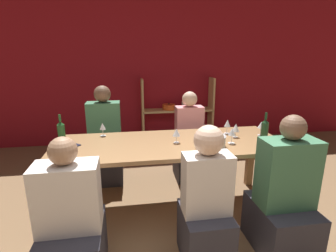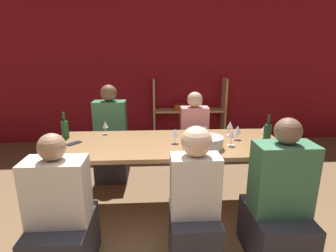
{
  "view_description": "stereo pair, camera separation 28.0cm",
  "coord_description": "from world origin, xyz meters",
  "px_view_note": "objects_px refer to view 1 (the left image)",
  "views": [
    {
      "loc": [
        -0.28,
        -1.16,
        1.67
      ],
      "look_at": [
        0.15,
        1.51,
        0.92
      ],
      "focal_mm": 28.0,
      "sensor_mm": 36.0,
      "label": 1
    },
    {
      "loc": [
        -0.0,
        -1.19,
        1.67
      ],
      "look_at": [
        0.15,
        1.51,
        0.92
      ],
      "focal_mm": 28.0,
      "sensor_mm": 36.0,
      "label": 2
    }
  ],
  "objects_px": {
    "wine_glass_white_f": "(227,124)",
    "person_near_a": "(206,213)",
    "person_near_c": "(72,231)",
    "wine_glass_white_e": "(205,129)",
    "dining_table": "(170,150)",
    "person_far_b": "(189,146)",
    "person_far_a": "(106,147)",
    "mixing_bowl": "(210,140)",
    "wine_bottle_dark": "(61,131)",
    "wine_glass_white_d": "(261,125)",
    "wine_glass_white_a": "(236,128)",
    "person_near_b": "(283,204)",
    "wine_glass_white_g": "(232,133)",
    "wine_glass_white_c": "(103,127)",
    "wine_glass_white_b": "(176,133)",
    "wine_bottle_green": "(265,129)",
    "shelf_unit": "(178,121)",
    "cell_phone": "(73,147)"
  },
  "relations": [
    {
      "from": "wine_glass_white_f",
      "to": "person_near_a",
      "type": "xyz_separation_m",
      "value": [
        -0.55,
        -1.0,
        -0.45
      ]
    },
    {
      "from": "person_near_a",
      "to": "person_near_c",
      "type": "relative_size",
      "value": 1.03
    },
    {
      "from": "wine_glass_white_e",
      "to": "dining_table",
      "type": "bearing_deg",
      "value": -168.72
    },
    {
      "from": "person_far_b",
      "to": "person_far_a",
      "type": "bearing_deg",
      "value": -5.47
    },
    {
      "from": "mixing_bowl",
      "to": "wine_bottle_dark",
      "type": "relative_size",
      "value": 1.09
    },
    {
      "from": "wine_glass_white_d",
      "to": "wine_glass_white_a",
      "type": "bearing_deg",
      "value": -176.17
    },
    {
      "from": "wine_glass_white_e",
      "to": "person_near_b",
      "type": "distance_m",
      "value": 1.06
    },
    {
      "from": "dining_table",
      "to": "wine_glass_white_g",
      "type": "height_order",
      "value": "wine_glass_white_g"
    },
    {
      "from": "person_far_a",
      "to": "person_far_b",
      "type": "bearing_deg",
      "value": 174.53
    },
    {
      "from": "wine_glass_white_d",
      "to": "wine_glass_white_g",
      "type": "xyz_separation_m",
      "value": [
        -0.43,
        -0.21,
        -0.0
      ]
    },
    {
      "from": "wine_glass_white_c",
      "to": "wine_glass_white_d",
      "type": "height_order",
      "value": "wine_glass_white_d"
    },
    {
      "from": "wine_glass_white_b",
      "to": "person_near_c",
      "type": "bearing_deg",
      "value": -139.97
    },
    {
      "from": "mixing_bowl",
      "to": "wine_glass_white_a",
      "type": "height_order",
      "value": "wine_glass_white_a"
    },
    {
      "from": "wine_glass_white_g",
      "to": "wine_bottle_green",
      "type": "bearing_deg",
      "value": 8.81
    },
    {
      "from": "wine_glass_white_c",
      "to": "wine_glass_white_a",
      "type": "bearing_deg",
      "value": -11.15
    },
    {
      "from": "person_near_c",
      "to": "wine_bottle_green",
      "type": "bearing_deg",
      "value": 21.35
    },
    {
      "from": "wine_glass_white_d",
      "to": "shelf_unit",
      "type": "bearing_deg",
      "value": 103.52
    },
    {
      "from": "person_near_a",
      "to": "wine_glass_white_g",
      "type": "bearing_deg",
      "value": 55.06
    },
    {
      "from": "person_near_c",
      "to": "wine_glass_white_b",
      "type": "bearing_deg",
      "value": 40.03
    },
    {
      "from": "dining_table",
      "to": "person_near_b",
      "type": "distance_m",
      "value": 1.18
    },
    {
      "from": "dining_table",
      "to": "person_near_b",
      "type": "xyz_separation_m",
      "value": [
        0.85,
        -0.77,
        -0.25
      ]
    },
    {
      "from": "wine_glass_white_d",
      "to": "wine_glass_white_g",
      "type": "relative_size",
      "value": 0.99
    },
    {
      "from": "wine_glass_white_a",
      "to": "wine_bottle_green",
      "type": "bearing_deg",
      "value": -25.05
    },
    {
      "from": "wine_bottle_green",
      "to": "shelf_unit",
      "type": "bearing_deg",
      "value": 101.76
    },
    {
      "from": "wine_bottle_green",
      "to": "cell_phone",
      "type": "relative_size",
      "value": 1.87
    },
    {
      "from": "shelf_unit",
      "to": "wine_glass_white_b",
      "type": "relative_size",
      "value": 8.85
    },
    {
      "from": "person_far_a",
      "to": "wine_glass_white_f",
      "type": "bearing_deg",
      "value": 156.38
    },
    {
      "from": "wine_glass_white_b",
      "to": "person_near_c",
      "type": "distance_m",
      "value": 1.31
    },
    {
      "from": "mixing_bowl",
      "to": "wine_glass_white_f",
      "type": "distance_m",
      "value": 0.51
    },
    {
      "from": "wine_glass_white_d",
      "to": "wine_glass_white_f",
      "type": "height_order",
      "value": "wine_glass_white_f"
    },
    {
      "from": "person_near_a",
      "to": "wine_glass_white_f",
      "type": "bearing_deg",
      "value": 61.26
    },
    {
      "from": "wine_glass_white_a",
      "to": "cell_phone",
      "type": "distance_m",
      "value": 1.73
    },
    {
      "from": "wine_glass_white_f",
      "to": "person_near_c",
      "type": "height_order",
      "value": "person_near_c"
    },
    {
      "from": "person_near_c",
      "to": "wine_glass_white_e",
      "type": "bearing_deg",
      "value": 35.0
    },
    {
      "from": "wine_glass_white_d",
      "to": "wine_glass_white_e",
      "type": "bearing_deg",
      "value": 179.47
    },
    {
      "from": "cell_phone",
      "to": "person_near_c",
      "type": "height_order",
      "value": "person_near_c"
    },
    {
      "from": "shelf_unit",
      "to": "wine_glass_white_g",
      "type": "bearing_deg",
      "value": -88.0
    },
    {
      "from": "person_far_a",
      "to": "person_near_b",
      "type": "relative_size",
      "value": 1.06
    },
    {
      "from": "shelf_unit",
      "to": "wine_glass_white_f",
      "type": "xyz_separation_m",
      "value": [
        0.17,
        -2.02,
        0.48
      ]
    },
    {
      "from": "wine_glass_white_b",
      "to": "wine_glass_white_c",
      "type": "bearing_deg",
      "value": 154.7
    },
    {
      "from": "wine_glass_white_a",
      "to": "person_near_c",
      "type": "relative_size",
      "value": 0.14
    },
    {
      "from": "wine_glass_white_b",
      "to": "dining_table",
      "type": "bearing_deg",
      "value": 160.34
    },
    {
      "from": "person_near_b",
      "to": "shelf_unit",
      "type": "bearing_deg",
      "value": 95.9
    },
    {
      "from": "wine_bottle_green",
      "to": "wine_bottle_dark",
      "type": "height_order",
      "value": "wine_bottle_green"
    },
    {
      "from": "person_near_b",
      "to": "wine_bottle_green",
      "type": "bearing_deg",
      "value": 76.52
    },
    {
      "from": "shelf_unit",
      "to": "wine_glass_white_d",
      "type": "bearing_deg",
      "value": -76.48
    },
    {
      "from": "dining_table",
      "to": "wine_glass_white_f",
      "type": "height_order",
      "value": "wine_glass_white_f"
    },
    {
      "from": "mixing_bowl",
      "to": "person_far_b",
      "type": "bearing_deg",
      "value": 89.5
    },
    {
      "from": "shelf_unit",
      "to": "person_near_c",
      "type": "xyz_separation_m",
      "value": [
        -1.41,
        -3.03,
        -0.01
      ]
    },
    {
      "from": "wine_bottle_green",
      "to": "person_near_c",
      "type": "distance_m",
      "value": 2.09
    }
  ]
}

